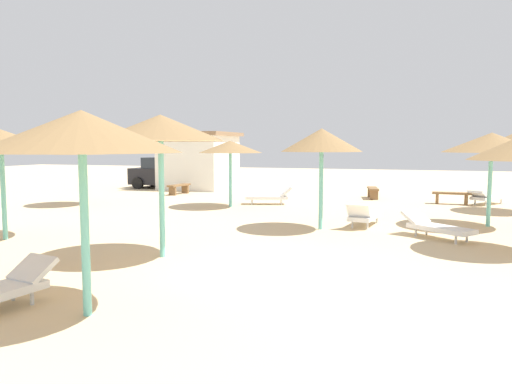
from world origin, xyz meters
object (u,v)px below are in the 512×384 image
at_px(parasol_5, 82,132).
at_px(parked_car, 166,173).
at_px(bench_2, 373,191).
at_px(beach_cabana, 199,160).
at_px(parasol_2, 1,140).
at_px(lounger_4, 364,215).
at_px(bench_1, 179,187).
at_px(bench_0, 452,196).
at_px(parasol_9, 160,128).
at_px(lounger_3, 270,196).
at_px(parasol_8, 492,143).
at_px(lounger_0, 487,197).
at_px(lounger_1, 436,227).
at_px(parasol_3, 230,147).
at_px(parasol_7, 80,146).
at_px(parasol_4, 322,141).

height_order(parasol_5, parked_car, parasol_5).
height_order(bench_2, beach_cabana, beach_cabana).
distance_m(parasol_2, parasol_5, 6.85).
bearing_deg(parasol_5, parasol_2, 143.92).
distance_m(parasol_5, beach_cabana, 20.38).
distance_m(lounger_4, bench_1, 11.67).
bearing_deg(bench_2, lounger_4, -87.52).
bearing_deg(bench_0, parasol_5, -110.83).
relative_size(parasol_9, lounger_3, 1.54).
xyz_separation_m(parasol_2, parasol_8, (12.06, 5.98, -0.06)).
relative_size(lounger_0, parked_car, 0.48).
bearing_deg(bench_2, lounger_1, -75.86).
height_order(parasol_2, parasol_9, parasol_9).
height_order(parasol_5, parasol_8, parasol_5).
bearing_deg(lounger_4, parasol_2, -150.19).
height_order(parasol_3, lounger_0, parasol_3).
bearing_deg(parasol_7, parasol_2, -67.33).
xyz_separation_m(parasol_8, lounger_1, (-1.55, -2.44, -2.16)).
distance_m(parasol_7, beach_cabana, 8.63).
height_order(parasol_7, lounger_0, parasol_7).
bearing_deg(bench_0, parasol_3, -156.55).
relative_size(lounger_0, bench_2, 1.24).
xyz_separation_m(parasol_7, bench_2, (10.96, 6.07, -2.02)).
height_order(parasol_4, lounger_1, parasol_4).
distance_m(parasol_9, bench_2, 13.80).
bearing_deg(parked_car, bench_2, -9.05).
xyz_separation_m(parasol_5, beach_cabana, (-6.99, 19.11, -1.01)).
xyz_separation_m(bench_0, bench_1, (-12.41, 0.17, 0.00)).
distance_m(parasol_4, parked_car, 15.01).
bearing_deg(parasol_5, bench_2, 80.90).
height_order(parasol_2, parasol_8, parasol_2).
height_order(parasol_2, lounger_3, parasol_2).
distance_m(parasol_4, parasol_9, 5.19).
bearing_deg(parasol_2, parasol_5, -36.08).
distance_m(parasol_2, bench_0, 16.34).
bearing_deg(bench_2, lounger_0, -10.90).
height_order(parasol_4, lounger_3, parasol_4).
bearing_deg(parasol_2, parked_car, 102.41).
distance_m(parasol_9, beach_cabana, 16.82).
bearing_deg(parasol_7, bench_1, 70.71).
bearing_deg(parked_car, lounger_1, -38.60).
bearing_deg(parasol_5, parasol_8, 56.92).
bearing_deg(lounger_1, bench_2, 104.14).
bearing_deg(bench_0, parasol_4, -118.22).
height_order(parasol_8, bench_2, parasol_8).
relative_size(lounger_1, parked_car, 0.46).
relative_size(bench_0, bench_2, 0.98).
bearing_deg(parasol_7, parasol_5, -52.03).
xyz_separation_m(bench_1, bench_2, (9.19, 1.02, 0.00)).
distance_m(parasol_3, bench_0, 9.24).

